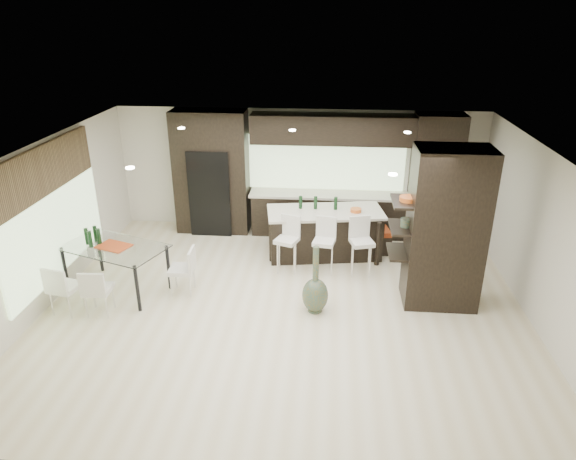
# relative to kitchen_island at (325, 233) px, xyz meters

# --- Properties ---
(ground) EXTENTS (8.00, 8.00, 0.00)m
(ground) POSITION_rel_kitchen_island_xyz_m (-0.62, -2.07, -0.48)
(ground) COLOR beige
(ground) RESTS_ON ground
(back_wall) EXTENTS (8.00, 0.02, 2.70)m
(back_wall) POSITION_rel_kitchen_island_xyz_m (-0.62, 1.43, 0.87)
(back_wall) COLOR beige
(back_wall) RESTS_ON ground
(left_wall) EXTENTS (0.02, 7.00, 2.70)m
(left_wall) POSITION_rel_kitchen_island_xyz_m (-4.62, -2.07, 0.87)
(left_wall) COLOR beige
(left_wall) RESTS_ON ground
(right_wall) EXTENTS (0.02, 7.00, 2.70)m
(right_wall) POSITION_rel_kitchen_island_xyz_m (3.38, -2.07, 0.87)
(right_wall) COLOR beige
(right_wall) RESTS_ON ground
(ceiling) EXTENTS (8.00, 7.00, 0.02)m
(ceiling) POSITION_rel_kitchen_island_xyz_m (-0.62, -2.07, 2.22)
(ceiling) COLOR white
(ceiling) RESTS_ON ground
(window_left) EXTENTS (0.04, 3.20, 1.90)m
(window_left) POSITION_rel_kitchen_island_xyz_m (-4.58, -1.87, 0.87)
(window_left) COLOR #B2D199
(window_left) RESTS_ON left_wall
(window_back) EXTENTS (3.40, 0.04, 1.20)m
(window_back) POSITION_rel_kitchen_island_xyz_m (-0.02, 1.39, 1.07)
(window_back) COLOR #B2D199
(window_back) RESTS_ON back_wall
(stone_accent) EXTENTS (0.08, 3.00, 0.80)m
(stone_accent) POSITION_rel_kitchen_island_xyz_m (-4.55, -1.87, 1.77)
(stone_accent) COLOR brown
(stone_accent) RESTS_ON left_wall
(ceiling_spots) EXTENTS (4.00, 3.00, 0.02)m
(ceiling_spots) POSITION_rel_kitchen_island_xyz_m (-0.62, -1.82, 2.20)
(ceiling_spots) COLOR white
(ceiling_spots) RESTS_ON ceiling
(back_cabinetry) EXTENTS (6.80, 0.68, 2.70)m
(back_cabinetry) POSITION_rel_kitchen_island_xyz_m (-0.12, 1.10, 0.87)
(back_cabinetry) COLOR black
(back_cabinetry) RESTS_ON ground
(refrigerator) EXTENTS (0.90, 0.68, 1.90)m
(refrigerator) POSITION_rel_kitchen_island_xyz_m (-2.52, 1.05, 0.47)
(refrigerator) COLOR black
(refrigerator) RESTS_ON ground
(partition_column) EXTENTS (1.20, 0.80, 2.70)m
(partition_column) POSITION_rel_kitchen_island_xyz_m (1.98, -1.67, 0.87)
(partition_column) COLOR black
(partition_column) RESTS_ON ground
(kitchen_island) EXTENTS (2.41, 1.33, 0.95)m
(kitchen_island) POSITION_rel_kitchen_island_xyz_m (0.00, 0.00, 0.00)
(kitchen_island) COLOR black
(kitchen_island) RESTS_ON ground
(stool_left) EXTENTS (0.50, 0.50, 0.88)m
(stool_left) POSITION_rel_kitchen_island_xyz_m (-0.70, -0.79, -0.04)
(stool_left) COLOR silver
(stool_left) RESTS_ON ground
(stool_mid) EXTENTS (0.45, 0.45, 0.87)m
(stool_mid) POSITION_rel_kitchen_island_xyz_m (0.00, -0.79, -0.04)
(stool_mid) COLOR silver
(stool_mid) RESTS_ON ground
(stool_right) EXTENTS (0.49, 0.49, 0.90)m
(stool_right) POSITION_rel_kitchen_island_xyz_m (0.70, -0.79, -0.03)
(stool_right) COLOR silver
(stool_right) RESTS_ON ground
(bench) EXTENTS (1.38, 0.74, 0.50)m
(bench) POSITION_rel_kitchen_island_xyz_m (0.68, 0.14, -0.23)
(bench) COLOR black
(bench) RESTS_ON ground
(floor_vase) EXTENTS (0.49, 0.49, 1.18)m
(floor_vase) POSITION_rel_kitchen_island_xyz_m (-0.11, -2.17, 0.12)
(floor_vase) COLOR #3E4B35
(floor_vase) RESTS_ON ground
(dining_table) EXTENTS (2.00, 1.53, 0.85)m
(dining_table) POSITION_rel_kitchen_island_xyz_m (-3.64, -1.76, -0.05)
(dining_table) COLOR white
(dining_table) RESTS_ON ground
(chair_near) EXTENTS (0.44, 0.44, 0.78)m
(chair_near) POSITION_rel_kitchen_island_xyz_m (-3.64, -2.54, -0.09)
(chair_near) COLOR silver
(chair_near) RESTS_ON ground
(chair_far) EXTENTS (0.52, 0.52, 0.81)m
(chair_far) POSITION_rel_kitchen_island_xyz_m (-4.19, -2.55, -0.07)
(chair_far) COLOR silver
(chair_far) RESTS_ON ground
(chair_end) EXTENTS (0.44, 0.44, 0.78)m
(chair_end) POSITION_rel_kitchen_island_xyz_m (-2.46, -1.76, -0.09)
(chair_end) COLOR silver
(chair_end) RESTS_ON ground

